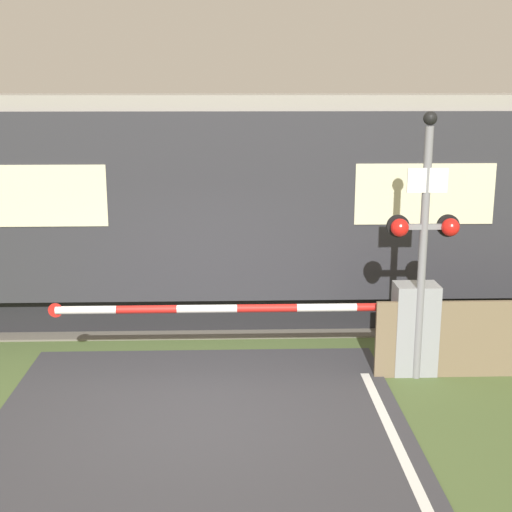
{
  "coord_description": "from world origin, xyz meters",
  "views": [
    {
      "loc": [
        0.43,
        -8.31,
        3.98
      ],
      "look_at": [
        0.75,
        1.7,
        1.57
      ],
      "focal_mm": 50.0,
      "sensor_mm": 36.0,
      "label": 1
    }
  ],
  "objects": [
    {
      "name": "roadside_fence",
      "position": [
        4.24,
        0.92,
        0.55
      ],
      "size": [
        3.72,
        0.06,
        1.1
      ],
      "color": "#726047",
      "rests_on": "ground_plane"
    },
    {
      "name": "train",
      "position": [
        3.43,
        4.11,
        1.96
      ],
      "size": [
        21.98,
        2.92,
        3.83
      ],
      "color": "black",
      "rests_on": "ground_plane"
    },
    {
      "name": "track_bed",
      "position": [
        0.0,
        4.11,
        0.02
      ],
      "size": [
        36.0,
        3.2,
        0.13
      ],
      "color": "#666056",
      "rests_on": "ground_plane"
    },
    {
      "name": "signal_post",
      "position": [
        2.96,
        0.89,
        2.08
      ],
      "size": [
        0.98,
        0.26,
        3.65
      ],
      "color": "gray",
      "rests_on": "ground_plane"
    },
    {
      "name": "ground_plane",
      "position": [
        0.0,
        0.0,
        0.0
      ],
      "size": [
        80.0,
        80.0,
        0.0
      ],
      "primitive_type": "plane",
      "color": "#4C6033"
    },
    {
      "name": "crossing_barrier",
      "position": [
        2.59,
        1.1,
        0.7
      ],
      "size": [
        5.38,
        0.44,
        1.3
      ],
      "color": "gray",
      "rests_on": "ground_plane"
    }
  ]
}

